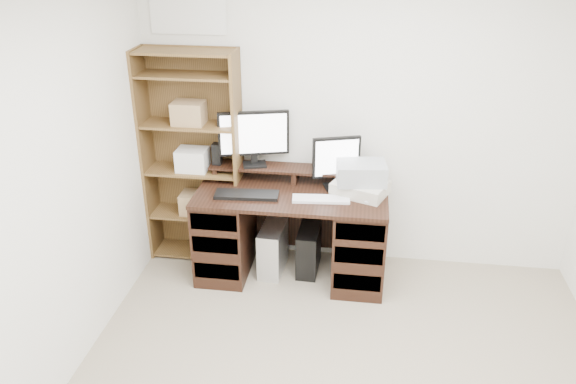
% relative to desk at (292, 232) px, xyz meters
% --- Properties ---
extents(room, '(3.54, 4.04, 2.54)m').
position_rel_desk_xyz_m(room, '(0.50, -1.64, 0.86)').
color(room, gray).
rests_on(room, ground).
extents(desk, '(1.50, 0.70, 0.75)m').
position_rel_desk_xyz_m(desk, '(0.00, 0.00, 0.00)').
color(desk, black).
rests_on(desk, ground).
extents(riser_shelf, '(1.40, 0.22, 0.12)m').
position_rel_desk_xyz_m(riser_shelf, '(-0.00, 0.21, 0.45)').
color(riser_shelf, black).
rests_on(riser_shelf, desk).
extents(monitor_wide, '(0.56, 0.21, 0.45)m').
position_rel_desk_xyz_m(monitor_wide, '(-0.34, 0.23, 0.73)').
color(monitor_wide, black).
rests_on(monitor_wide, riser_shelf).
extents(monitor_small, '(0.37, 0.19, 0.42)m').
position_rel_desk_xyz_m(monitor_small, '(0.33, 0.15, 0.59)').
color(monitor_small, black).
rests_on(monitor_small, desk).
extents(speaker, '(0.07, 0.07, 0.18)m').
position_rel_desk_xyz_m(speaker, '(-0.64, 0.19, 0.57)').
color(speaker, black).
rests_on(speaker, riser_shelf).
extents(keyboard_black, '(0.50, 0.20, 0.03)m').
position_rel_desk_xyz_m(keyboard_black, '(-0.33, -0.13, 0.37)').
color(keyboard_black, black).
rests_on(keyboard_black, desk).
extents(keyboard_white, '(0.45, 0.17, 0.02)m').
position_rel_desk_xyz_m(keyboard_white, '(0.24, -0.12, 0.37)').
color(keyboard_white, silver).
rests_on(keyboard_white, desk).
extents(mouse, '(0.11, 0.09, 0.04)m').
position_rel_desk_xyz_m(mouse, '(0.61, -0.11, 0.38)').
color(mouse, white).
rests_on(mouse, desk).
extents(printer, '(0.48, 0.42, 0.10)m').
position_rel_desk_xyz_m(printer, '(0.53, 0.04, 0.41)').
color(printer, beige).
rests_on(printer, desk).
extents(basket, '(0.40, 0.31, 0.16)m').
position_rel_desk_xyz_m(basket, '(0.53, 0.04, 0.54)').
color(basket, '#9EA4A9').
rests_on(basket, printer).
extents(tower_silver, '(0.21, 0.42, 0.41)m').
position_rel_desk_xyz_m(tower_silver, '(-0.16, 0.03, -0.18)').
color(tower_silver, silver).
rests_on(tower_silver, ground).
extents(tower_black, '(0.18, 0.39, 0.39)m').
position_rel_desk_xyz_m(tower_black, '(0.14, 0.07, -0.20)').
color(tower_black, black).
rests_on(tower_black, ground).
extents(bookshelf, '(0.80, 0.30, 1.80)m').
position_rel_desk_xyz_m(bookshelf, '(-0.85, 0.21, 0.53)').
color(bookshelf, brown).
rests_on(bookshelf, ground).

